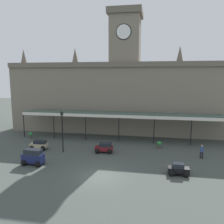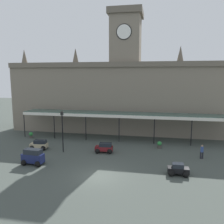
{
  "view_description": "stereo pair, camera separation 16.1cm",
  "coord_description": "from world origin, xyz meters",
  "px_view_note": "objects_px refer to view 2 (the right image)",
  "views": [
    {
      "loc": [
        5.05,
        -20.74,
        9.72
      ],
      "look_at": [
        0.0,
        6.63,
        5.32
      ],
      "focal_mm": 37.23,
      "sensor_mm": 36.0,
      "label": 1
    },
    {
      "loc": [
        5.21,
        -20.71,
        9.72
      ],
      "look_at": [
        0.0,
        6.63,
        5.32
      ],
      "focal_mm": 37.23,
      "sensor_mm": 36.0,
      "label": 2
    }
  ],
  "objects_px": {
    "car_navy_van": "(33,157)",
    "pedestrian_beside_cars": "(202,151)",
    "car_black_sedan": "(178,170)",
    "car_beige_estate": "(39,145)",
    "car_maroon_estate": "(104,148)",
    "planter_by_canopy": "(31,135)",
    "planter_near_kerb": "(159,145)",
    "victorian_lamppost": "(62,127)"
  },
  "relations": [
    {
      "from": "victorian_lamppost",
      "to": "car_black_sedan",
      "type": "bearing_deg",
      "value": -17.68
    },
    {
      "from": "car_black_sedan",
      "to": "planter_near_kerb",
      "type": "bearing_deg",
      "value": 101.62
    },
    {
      "from": "car_beige_estate",
      "to": "pedestrian_beside_cars",
      "type": "xyz_separation_m",
      "value": [
        20.54,
        0.36,
        0.34
      ]
    },
    {
      "from": "car_navy_van",
      "to": "planter_near_kerb",
      "type": "xyz_separation_m",
      "value": [
        13.72,
        8.54,
        -0.32
      ]
    },
    {
      "from": "car_black_sedan",
      "to": "planter_near_kerb",
      "type": "distance_m",
      "value": 8.54
    },
    {
      "from": "car_navy_van",
      "to": "pedestrian_beside_cars",
      "type": "xyz_separation_m",
      "value": [
        18.58,
        5.41,
        0.1
      ]
    },
    {
      "from": "pedestrian_beside_cars",
      "to": "victorian_lamppost",
      "type": "relative_size",
      "value": 0.31
    },
    {
      "from": "pedestrian_beside_cars",
      "to": "planter_near_kerb",
      "type": "height_order",
      "value": "pedestrian_beside_cars"
    },
    {
      "from": "car_maroon_estate",
      "to": "victorian_lamppost",
      "type": "bearing_deg",
      "value": -171.43
    },
    {
      "from": "car_navy_van",
      "to": "car_black_sedan",
      "type": "bearing_deg",
      "value": 0.65
    },
    {
      "from": "car_black_sedan",
      "to": "car_beige_estate",
      "type": "bearing_deg",
      "value": 164.36
    },
    {
      "from": "pedestrian_beside_cars",
      "to": "planter_by_canopy",
      "type": "xyz_separation_m",
      "value": [
        -24.57,
        4.6,
        -0.42
      ]
    },
    {
      "from": "planter_by_canopy",
      "to": "car_navy_van",
      "type": "bearing_deg",
      "value": -59.07
    },
    {
      "from": "victorian_lamppost",
      "to": "planter_near_kerb",
      "type": "relative_size",
      "value": 5.6
    },
    {
      "from": "planter_near_kerb",
      "to": "planter_by_canopy",
      "type": "bearing_deg",
      "value": 175.74
    },
    {
      "from": "planter_by_canopy",
      "to": "car_black_sedan",
      "type": "bearing_deg",
      "value": -24.64
    },
    {
      "from": "car_maroon_estate",
      "to": "pedestrian_beside_cars",
      "type": "distance_m",
      "value": 11.76
    },
    {
      "from": "planter_by_canopy",
      "to": "planter_near_kerb",
      "type": "height_order",
      "value": "same"
    },
    {
      "from": "car_black_sedan",
      "to": "car_navy_van",
      "type": "bearing_deg",
      "value": -179.35
    },
    {
      "from": "planter_by_canopy",
      "to": "pedestrian_beside_cars",
      "type": "bearing_deg",
      "value": -10.61
    },
    {
      "from": "car_maroon_estate",
      "to": "victorian_lamppost",
      "type": "relative_size",
      "value": 0.43
    },
    {
      "from": "victorian_lamppost",
      "to": "planter_by_canopy",
      "type": "bearing_deg",
      "value": 144.48
    },
    {
      "from": "pedestrian_beside_cars",
      "to": "planter_by_canopy",
      "type": "relative_size",
      "value": 1.74
    },
    {
      "from": "car_navy_van",
      "to": "pedestrian_beside_cars",
      "type": "relative_size",
      "value": 1.47
    },
    {
      "from": "victorian_lamppost",
      "to": "planter_by_canopy",
      "type": "height_order",
      "value": "victorian_lamppost"
    },
    {
      "from": "car_maroon_estate",
      "to": "car_navy_van",
      "type": "xyz_separation_m",
      "value": [
        -6.83,
        -5.38,
        0.24
      ]
    },
    {
      "from": "car_navy_van",
      "to": "pedestrian_beside_cars",
      "type": "distance_m",
      "value": 19.35
    },
    {
      "from": "car_black_sedan",
      "to": "planter_near_kerb",
      "type": "xyz_separation_m",
      "value": [
        -1.72,
        8.36,
        -0.01
      ]
    },
    {
      "from": "car_maroon_estate",
      "to": "car_black_sedan",
      "type": "height_order",
      "value": "car_maroon_estate"
    },
    {
      "from": "car_beige_estate",
      "to": "car_black_sedan",
      "type": "xyz_separation_m",
      "value": [
        17.41,
        -4.87,
        -0.06
      ]
    },
    {
      "from": "car_beige_estate",
      "to": "car_black_sedan",
      "type": "height_order",
      "value": "car_beige_estate"
    },
    {
      "from": "car_black_sedan",
      "to": "victorian_lamppost",
      "type": "height_order",
      "value": "victorian_lamppost"
    },
    {
      "from": "car_maroon_estate",
      "to": "pedestrian_beside_cars",
      "type": "relative_size",
      "value": 1.39
    },
    {
      "from": "car_black_sedan",
      "to": "pedestrian_beside_cars",
      "type": "relative_size",
      "value": 1.23
    },
    {
      "from": "planter_by_canopy",
      "to": "planter_near_kerb",
      "type": "relative_size",
      "value": 1.0
    },
    {
      "from": "pedestrian_beside_cars",
      "to": "planter_by_canopy",
      "type": "bearing_deg",
      "value": 169.39
    },
    {
      "from": "car_black_sedan",
      "to": "pedestrian_beside_cars",
      "type": "bearing_deg",
      "value": 59.07
    },
    {
      "from": "pedestrian_beside_cars",
      "to": "car_black_sedan",
      "type": "bearing_deg",
      "value": -120.93
    },
    {
      "from": "car_maroon_estate",
      "to": "planter_near_kerb",
      "type": "height_order",
      "value": "car_maroon_estate"
    },
    {
      "from": "car_black_sedan",
      "to": "pedestrian_beside_cars",
      "type": "distance_m",
      "value": 6.11
    },
    {
      "from": "car_black_sedan",
      "to": "planter_by_canopy",
      "type": "xyz_separation_m",
      "value": [
        -21.44,
        9.83,
        -0.01
      ]
    },
    {
      "from": "car_beige_estate",
      "to": "planter_by_canopy",
      "type": "height_order",
      "value": "car_beige_estate"
    }
  ]
}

